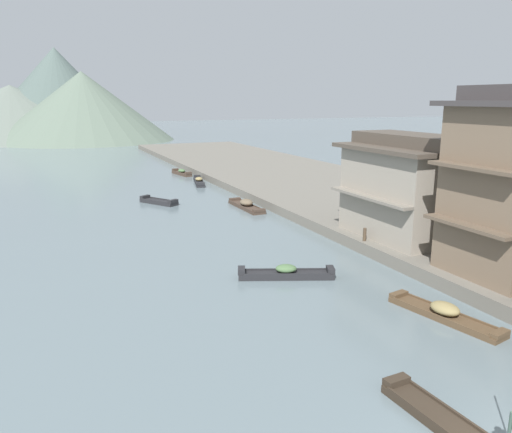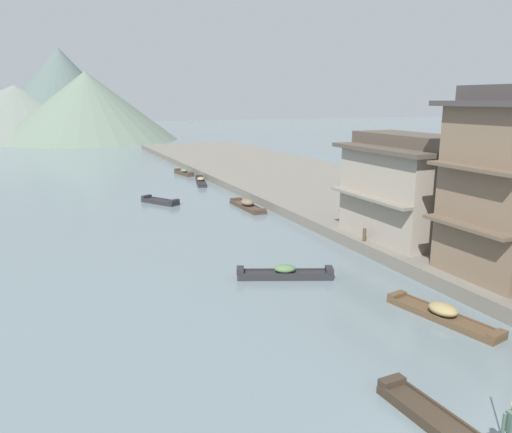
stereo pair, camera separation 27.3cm
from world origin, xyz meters
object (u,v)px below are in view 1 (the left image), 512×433
at_px(boat_midriver_upstream, 444,313).
at_px(mooring_post_dock_mid, 365,234).
at_px(boat_moored_second, 199,181).
at_px(boat_moored_nearest, 286,273).
at_px(boat_midriver_drifting, 182,173).
at_px(boat_moored_far, 159,202).
at_px(house_waterfront_tall, 408,187).
at_px(boat_moored_third, 246,205).

height_order(boat_midriver_upstream, mooring_post_dock_mid, mooring_post_dock_mid).
xyz_separation_m(boat_moored_second, boat_midriver_upstream, (-0.76, -36.40, 0.00)).
relative_size(boat_moored_nearest, boat_midriver_upstream, 0.93).
relative_size(boat_moored_second, boat_midriver_upstream, 1.10).
bearing_deg(boat_midriver_drifting, boat_moored_far, -112.05).
relative_size(boat_moored_nearest, boat_midriver_drifting, 1.20).
xyz_separation_m(boat_moored_nearest, boat_midriver_upstream, (3.80, -6.87, -0.01)).
distance_m(boat_midriver_drifting, house_waterfront_tall, 34.79).
height_order(boat_moored_far, boat_midriver_upstream, boat_midriver_upstream).
bearing_deg(house_waterfront_tall, boat_moored_far, 120.14).
height_order(boat_moored_far, house_waterfront_tall, house_waterfront_tall).
xyz_separation_m(boat_moored_third, house_waterfront_tall, (4.68, -13.97, 3.44)).
height_order(boat_moored_third, boat_moored_far, boat_moored_third).
relative_size(boat_moored_nearest, boat_moored_second, 0.84).
xyz_separation_m(boat_moored_third, mooring_post_dock_mid, (1.72, -13.96, 0.83)).
bearing_deg(boat_moored_second, boat_moored_nearest, -98.79).
bearing_deg(mooring_post_dock_mid, boat_moored_nearest, -161.91).
bearing_deg(boat_moored_second, boat_midriver_upstream, -91.20).
distance_m(boat_moored_nearest, boat_midriver_drifting, 36.60).
height_order(boat_moored_third, mooring_post_dock_mid, mooring_post_dock_mid).
distance_m(boat_midriver_drifting, mooring_post_dock_mid, 34.35).
bearing_deg(boat_midriver_upstream, house_waterfront_tall, 58.99).
height_order(boat_moored_second, boat_midriver_drifting, boat_midriver_drifting).
relative_size(boat_moored_third, mooring_post_dock_mid, 6.94).
relative_size(boat_moored_far, house_waterfront_tall, 0.47).
xyz_separation_m(boat_midriver_upstream, house_waterfront_tall, (5.33, 8.87, 3.47)).
bearing_deg(boat_midriver_upstream, boat_moored_second, 88.80).
xyz_separation_m(house_waterfront_tall, mooring_post_dock_mid, (-2.96, 0.01, -2.61)).
height_order(boat_moored_nearest, boat_midriver_drifting, boat_midriver_drifting).
bearing_deg(house_waterfront_tall, mooring_post_dock_mid, 179.77).
height_order(boat_moored_second, house_waterfront_tall, house_waterfront_tall).
bearing_deg(boat_moored_second, house_waterfront_tall, -80.58).
xyz_separation_m(boat_moored_second, mooring_post_dock_mid, (1.61, -27.51, 0.86)).
bearing_deg(boat_moored_nearest, mooring_post_dock_mid, 18.09).
xyz_separation_m(boat_moored_second, house_waterfront_tall, (4.57, -27.53, 3.47)).
height_order(boat_moored_second, boat_moored_third, boat_moored_third).
relative_size(boat_moored_far, boat_midriver_drifting, 0.93).
bearing_deg(mooring_post_dock_mid, boat_moored_second, 93.34).
height_order(boat_moored_second, boat_midriver_upstream, same).
height_order(boat_moored_third, house_waterfront_tall, house_waterfront_tall).
bearing_deg(boat_midriver_drifting, boat_moored_third, -90.22).
height_order(boat_midriver_drifting, boat_midriver_upstream, boat_midriver_drifting).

